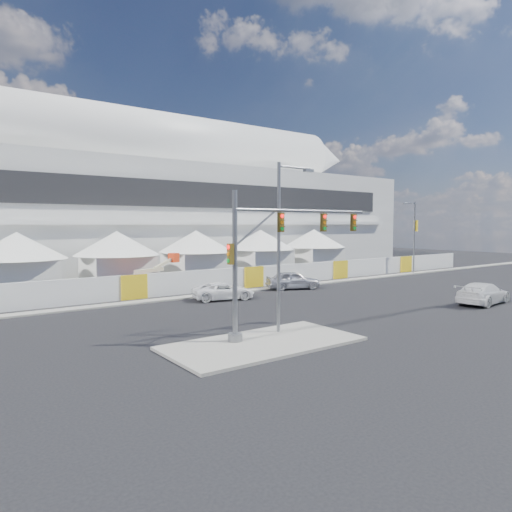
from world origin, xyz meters
TOP-DOWN VIEW (x-y plane):
  - ground at (0.00, 0.00)m, footprint 160.00×160.00m
  - median_island at (-6.00, -3.00)m, footprint 10.00×5.00m
  - far_curb at (20.00, 12.50)m, footprint 80.00×1.20m
  - stadium at (8.71, 41.50)m, footprint 80.00×24.80m
  - tent_row at (0.50, 24.00)m, footprint 53.40×8.40m
  - hoarding_fence at (6.00, 14.50)m, footprint 70.00×0.25m
  - scaffold_tower at (46.00, 36.00)m, footprint 4.40×4.40m
  - sedan_silver at (8.21, 11.15)m, footprint 3.80×5.41m
  - pickup_curb at (-0.24, 9.93)m, footprint 3.49×5.43m
  - pickup_near at (14.69, -3.49)m, footprint 2.86×5.88m
  - lot_car_b at (27.83, 18.28)m, footprint 2.41×4.00m
  - lot_car_c at (-7.84, 17.67)m, footprint 2.30×4.93m
  - traffic_mast at (-5.07, -2.06)m, footprint 9.82×0.74m
  - streetlight_median at (-3.72, -1.70)m, footprint 2.57×0.26m
  - streetlight_curb at (28.75, 12.50)m, footprint 2.62×0.59m
  - boom_lift at (-3.21, 18.41)m, footprint 6.63×2.48m

SIDE VIEW (x-z plane):
  - ground at x=0.00m, z-range 0.00..0.00m
  - far_curb at x=20.00m, z-range 0.00..0.12m
  - median_island at x=-6.00m, z-range 0.00..0.15m
  - lot_car_b at x=27.83m, z-range 0.00..1.28m
  - lot_car_c at x=-7.84m, z-range 0.00..1.39m
  - pickup_curb at x=-0.24m, z-range 0.00..1.39m
  - pickup_near at x=14.69m, z-range 0.00..1.65m
  - sedan_silver at x=8.21m, z-range 0.00..1.71m
  - boom_lift at x=-3.21m, z-range -0.75..2.50m
  - hoarding_fence at x=6.00m, z-range 0.00..2.00m
  - tent_row at x=0.50m, z-range 0.45..5.85m
  - traffic_mast at x=-5.07m, z-range 0.56..8.20m
  - streetlight_curb at x=28.75m, z-range 0.71..9.55m
  - streetlight_median at x=-3.72m, z-range 0.84..10.14m
  - scaffold_tower at x=46.00m, z-range 0.00..12.00m
  - stadium at x=8.71m, z-range -1.54..20.44m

